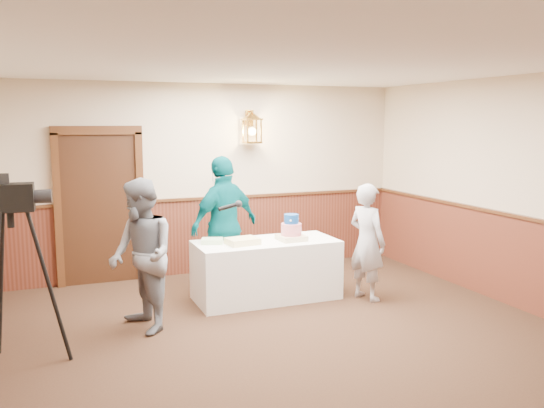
{
  "coord_description": "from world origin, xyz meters",
  "views": [
    {
      "loc": [
        -2.31,
        -4.75,
        2.25
      ],
      "look_at": [
        0.27,
        1.7,
        1.25
      ],
      "focal_mm": 38.0,
      "sensor_mm": 36.0,
      "label": 1
    }
  ],
  "objects": [
    {
      "name": "baker",
      "position": [
        1.45,
        1.41,
        0.74
      ],
      "size": [
        0.5,
        0.62,
        1.49
      ],
      "primitive_type": "imported",
      "rotation": [
        0.0,
        0.0,
        1.87
      ],
      "color": "#A5A3AA",
      "rests_on": "ground"
    },
    {
      "name": "ground",
      "position": [
        0.0,
        0.0,
        0.0
      ],
      "size": [
        7.0,
        7.0,
        0.0
      ],
      "primitive_type": "plane",
      "color": "#321D13",
      "rests_on": "ground"
    },
    {
      "name": "sheet_cake_yellow",
      "position": [
        -0.07,
        1.83,
        0.79
      ],
      "size": [
        0.41,
        0.34,
        0.08
      ],
      "primitive_type": "cube",
      "rotation": [
        0.0,
        0.0,
        0.13
      ],
      "color": "#FFE998",
      "rests_on": "display_table"
    },
    {
      "name": "interviewer",
      "position": [
        -1.38,
        1.33,
        0.83
      ],
      "size": [
        1.56,
        0.92,
        1.66
      ],
      "rotation": [
        0.0,
        0.0,
        -1.36
      ],
      "color": "slate",
      "rests_on": "ground"
    },
    {
      "name": "display_table",
      "position": [
        0.27,
        1.9,
        0.38
      ],
      "size": [
        1.8,
        0.8,
        0.75
      ],
      "primitive_type": "cube",
      "color": "white",
      "rests_on": "ground"
    },
    {
      "name": "room_shell",
      "position": [
        -0.05,
        0.45,
        1.52
      ],
      "size": [
        6.02,
        7.02,
        2.81
      ],
      "color": "beige",
      "rests_on": "ground"
    },
    {
      "name": "tiered_cake",
      "position": [
        0.59,
        1.83,
        0.88
      ],
      "size": [
        0.34,
        0.34,
        0.33
      ],
      "rotation": [
        0.0,
        0.0,
        0.03
      ],
      "color": "beige",
      "rests_on": "display_table"
    },
    {
      "name": "tv_camera_rig",
      "position": [
        -2.6,
        0.82,
        0.77
      ],
      "size": [
        0.67,
        0.62,
        1.7
      ],
      "rotation": [
        0.0,
        0.0,
        -0.06
      ],
      "color": "black",
      "rests_on": "ground"
    },
    {
      "name": "sheet_cake_green",
      "position": [
        -0.4,
        2.01,
        0.78
      ],
      "size": [
        0.32,
        0.28,
        0.06
      ],
      "primitive_type": "cube",
      "rotation": [
        0.0,
        0.0,
        -0.33
      ],
      "color": "#BEF0AA",
      "rests_on": "display_table"
    },
    {
      "name": "assistant_p",
      "position": [
        -0.14,
        2.33,
        0.91
      ],
      "size": [
        1.15,
        0.84,
        1.81
      ],
      "primitive_type": "imported",
      "rotation": [
        0.0,
        0.0,
        3.56
      ],
      "color": "#03545B",
      "rests_on": "ground"
    }
  ]
}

